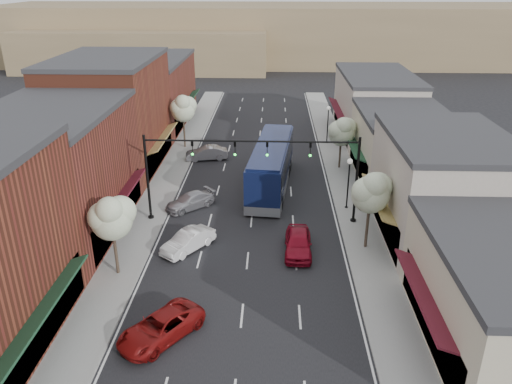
# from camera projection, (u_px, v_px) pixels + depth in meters

# --- Properties ---
(ground) EXTENTS (160.00, 160.00, 0.00)m
(ground) POSITION_uv_depth(u_px,v_px,m) (246.00, 277.00, 32.16)
(ground) COLOR black
(ground) RESTS_ON ground
(sidewalk_left) EXTENTS (2.80, 73.00, 0.15)m
(sidewalk_left) POSITION_uv_depth(u_px,v_px,m) (172.00, 171.00, 49.37)
(sidewalk_left) COLOR gray
(sidewalk_left) RESTS_ON ground
(sidewalk_right) EXTENTS (2.80, 73.00, 0.15)m
(sidewalk_right) POSITION_uv_depth(u_px,v_px,m) (342.00, 173.00, 48.81)
(sidewalk_right) COLOR gray
(sidewalk_right) RESTS_ON ground
(curb_left) EXTENTS (0.25, 73.00, 0.17)m
(curb_left) POSITION_uv_depth(u_px,v_px,m) (186.00, 171.00, 49.32)
(curb_left) COLOR gray
(curb_left) RESTS_ON ground
(curb_right) EXTENTS (0.25, 73.00, 0.17)m
(curb_right) POSITION_uv_depth(u_px,v_px,m) (327.00, 173.00, 48.86)
(curb_right) COLOR gray
(curb_right) RESTS_ON ground
(bldg_left_midnear) EXTENTS (10.14, 14.10, 9.40)m
(bldg_left_midnear) POSITION_uv_depth(u_px,v_px,m) (55.00, 173.00, 36.28)
(bldg_left_midnear) COLOR maroon
(bldg_left_midnear) RESTS_ON ground
(bldg_left_midfar) EXTENTS (10.14, 14.10, 10.90)m
(bldg_left_midfar) POSITION_uv_depth(u_px,v_px,m) (112.00, 114.00, 48.82)
(bldg_left_midfar) COLOR brown
(bldg_left_midfar) RESTS_ON ground
(bldg_left_far) EXTENTS (10.14, 18.10, 8.40)m
(bldg_left_far) POSITION_uv_depth(u_px,v_px,m) (151.00, 92.00, 63.98)
(bldg_left_far) COLOR maroon
(bldg_left_far) RESTS_ON ground
(bldg_right_near) EXTENTS (9.14, 12.10, 5.90)m
(bldg_right_near) POSITION_uv_depth(u_px,v_px,m) (511.00, 299.00, 25.04)
(bldg_right_near) COLOR #BBB195
(bldg_right_near) RESTS_ON ground
(bldg_right_midnear) EXTENTS (9.14, 12.10, 7.90)m
(bldg_right_midnear) POSITION_uv_depth(u_px,v_px,m) (441.00, 188.00, 35.65)
(bldg_right_midnear) COLOR #B1A497
(bldg_right_midnear) RESTS_ON ground
(bldg_right_midfar) EXTENTS (9.14, 12.10, 6.40)m
(bldg_right_midfar) POSITION_uv_depth(u_px,v_px,m) (401.00, 145.00, 46.94)
(bldg_right_midfar) COLOR #BBB195
(bldg_right_midfar) RESTS_ON ground
(bldg_right_far) EXTENTS (9.14, 16.10, 7.40)m
(bldg_right_far) POSITION_uv_depth(u_px,v_px,m) (375.00, 105.00, 59.58)
(bldg_right_far) COLOR #B1A497
(bldg_right_far) RESTS_ON ground
(hill_far) EXTENTS (120.00, 30.00, 12.00)m
(hill_far) POSITION_uv_depth(u_px,v_px,m) (268.00, 33.00, 112.27)
(hill_far) COLOR #7A6647
(hill_far) RESTS_ON ground
(hill_near) EXTENTS (50.00, 20.00, 8.00)m
(hill_near) POSITION_uv_depth(u_px,v_px,m) (146.00, 49.00, 102.90)
(hill_near) COLOR #7A6647
(hill_near) RESTS_ON ground
(signal_mast_right) EXTENTS (8.22, 0.46, 7.00)m
(signal_mast_right) POSITION_uv_depth(u_px,v_px,m) (326.00, 167.00, 37.46)
(signal_mast_right) COLOR black
(signal_mast_right) RESTS_ON ground
(signal_mast_left) EXTENTS (8.22, 0.46, 7.00)m
(signal_mast_left) POSITION_uv_depth(u_px,v_px,m) (177.00, 165.00, 37.84)
(signal_mast_left) COLOR black
(signal_mast_left) RESTS_ON ground
(tree_right_near) EXTENTS (2.85, 2.65, 5.95)m
(tree_right_near) POSITION_uv_depth(u_px,v_px,m) (372.00, 191.00, 33.73)
(tree_right_near) COLOR #47382B
(tree_right_near) RESTS_ON ground
(tree_right_far) EXTENTS (2.85, 2.65, 5.43)m
(tree_right_far) POSITION_uv_depth(u_px,v_px,m) (342.00, 131.00, 48.57)
(tree_right_far) COLOR #47382B
(tree_right_far) RESTS_ON ground
(tree_left_near) EXTENTS (2.85, 2.65, 5.69)m
(tree_left_near) POSITION_uv_depth(u_px,v_px,m) (112.00, 216.00, 30.70)
(tree_left_near) COLOR #47382B
(tree_left_near) RESTS_ON ground
(tree_left_far) EXTENTS (2.85, 2.65, 6.13)m
(tree_left_far) POSITION_uv_depth(u_px,v_px,m) (183.00, 108.00, 54.38)
(tree_left_far) COLOR #47382B
(tree_left_far) RESTS_ON ground
(lamp_post_near) EXTENTS (0.44, 0.44, 4.44)m
(lamp_post_near) POSITION_uv_depth(u_px,v_px,m) (349.00, 175.00, 40.33)
(lamp_post_near) COLOR black
(lamp_post_near) RESTS_ON ground
(lamp_post_far) EXTENTS (0.44, 0.44, 4.44)m
(lamp_post_far) POSITION_uv_depth(u_px,v_px,m) (328.00, 119.00, 56.37)
(lamp_post_far) COLOR black
(lamp_post_far) RESTS_ON ground
(coach_bus) EXTENTS (4.28, 13.67, 4.10)m
(coach_bus) POSITION_uv_depth(u_px,v_px,m) (271.00, 165.00, 45.04)
(coach_bus) COLOR #0E1538
(coach_bus) RESTS_ON ground
(red_hatchback) EXTENTS (2.00, 4.67, 1.57)m
(red_hatchback) POSITION_uv_depth(u_px,v_px,m) (298.00, 243.00, 34.68)
(red_hatchback) COLOR maroon
(red_hatchback) RESTS_ON ground
(parked_car_a) EXTENTS (4.80, 5.33, 1.38)m
(parked_car_a) POSITION_uv_depth(u_px,v_px,m) (161.00, 327.00, 26.49)
(parked_car_a) COLOR maroon
(parked_car_a) RESTS_ON ground
(parked_car_b) EXTENTS (3.70, 4.32, 1.40)m
(parked_car_b) POSITION_uv_depth(u_px,v_px,m) (188.00, 241.00, 35.07)
(parked_car_b) COLOR silver
(parked_car_b) RESTS_ON ground
(parked_car_c) EXTENTS (4.42, 4.27, 1.27)m
(parked_car_c) POSITION_uv_depth(u_px,v_px,m) (190.00, 201.00, 41.46)
(parked_car_c) COLOR #A09FA4
(parked_car_c) RESTS_ON ground
(parked_car_e) EXTENTS (4.57, 2.32, 1.44)m
(parked_car_e) POSITION_uv_depth(u_px,v_px,m) (207.00, 153.00, 52.40)
(parked_car_e) COLOR #A1A1A6
(parked_car_e) RESTS_ON ground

